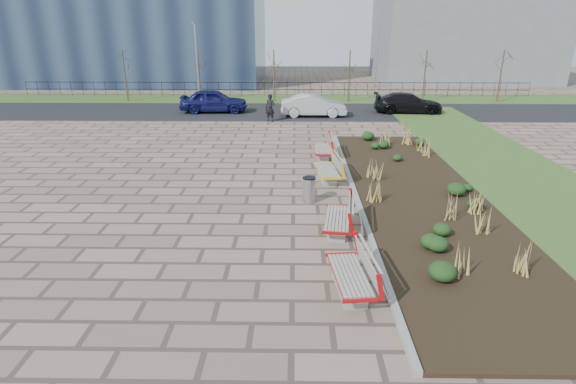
{
  "coord_description": "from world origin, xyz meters",
  "views": [
    {
      "loc": [
        1.72,
        -10.34,
        5.88
      ],
      "look_at": [
        1.5,
        3.0,
        0.9
      ],
      "focal_mm": 28.0,
      "sensor_mm": 36.0,
      "label": 1
    }
  ],
  "objects_px": {
    "car_black": "(408,103)",
    "lamp_west": "(197,63)",
    "bench_c": "(327,169)",
    "car_blue": "(214,101)",
    "bench_d": "(322,147)",
    "car_silver": "(314,105)",
    "lamp_east": "(376,64)",
    "bench_b": "(337,216)",
    "pedestrian": "(270,108)",
    "bench_a": "(350,272)",
    "litter_bin": "(309,190)"
  },
  "relations": [
    {
      "from": "bench_a",
      "to": "lamp_east",
      "type": "xyz_separation_m",
      "value": [
        5.0,
        27.23,
        2.54
      ]
    },
    {
      "from": "bench_c",
      "to": "car_blue",
      "type": "xyz_separation_m",
      "value": [
        -7.08,
        14.9,
        0.32
      ]
    },
    {
      "from": "lamp_west",
      "to": "lamp_east",
      "type": "bearing_deg",
      "value": 0.0
    },
    {
      "from": "litter_bin",
      "to": "car_black",
      "type": "xyz_separation_m",
      "value": [
        7.47,
        17.27,
        0.26
      ]
    },
    {
      "from": "bench_d",
      "to": "pedestrian",
      "type": "xyz_separation_m",
      "value": [
        -2.9,
        8.4,
        0.38
      ]
    },
    {
      "from": "bench_c",
      "to": "litter_bin",
      "type": "bearing_deg",
      "value": -114.87
    },
    {
      "from": "litter_bin",
      "to": "car_silver",
      "type": "bearing_deg",
      "value": 87.27
    },
    {
      "from": "bench_b",
      "to": "car_black",
      "type": "xyz_separation_m",
      "value": [
        6.69,
        19.65,
        0.21
      ]
    },
    {
      "from": "bench_a",
      "to": "car_blue",
      "type": "height_order",
      "value": "car_blue"
    },
    {
      "from": "lamp_west",
      "to": "lamp_east",
      "type": "distance_m",
      "value": 14.0
    },
    {
      "from": "lamp_west",
      "to": "car_blue",
      "type": "bearing_deg",
      "value": -66.02
    },
    {
      "from": "lamp_west",
      "to": "bench_a",
      "type": "bearing_deg",
      "value": -71.71
    },
    {
      "from": "lamp_east",
      "to": "bench_b",
      "type": "bearing_deg",
      "value": -101.78
    },
    {
      "from": "bench_c",
      "to": "car_blue",
      "type": "relative_size",
      "value": 0.45
    },
    {
      "from": "bench_b",
      "to": "car_black",
      "type": "bearing_deg",
      "value": 78.46
    },
    {
      "from": "pedestrian",
      "to": "lamp_east",
      "type": "distance_m",
      "value": 11.12
    },
    {
      "from": "bench_d",
      "to": "lamp_east",
      "type": "height_order",
      "value": "lamp_east"
    },
    {
      "from": "bench_c",
      "to": "pedestrian",
      "type": "relative_size",
      "value": 1.2
    },
    {
      "from": "bench_b",
      "to": "bench_c",
      "type": "bearing_deg",
      "value": 97.25
    },
    {
      "from": "bench_b",
      "to": "lamp_west",
      "type": "distance_m",
      "value": 25.73
    },
    {
      "from": "car_black",
      "to": "lamp_east",
      "type": "height_order",
      "value": "lamp_east"
    },
    {
      "from": "lamp_west",
      "to": "lamp_east",
      "type": "height_order",
      "value": "same"
    },
    {
      "from": "bench_d",
      "to": "lamp_east",
      "type": "relative_size",
      "value": 0.35
    },
    {
      "from": "bench_d",
      "to": "car_silver",
      "type": "distance_m",
      "value": 10.19
    },
    {
      "from": "bench_a",
      "to": "bench_b",
      "type": "height_order",
      "value": "same"
    },
    {
      "from": "bench_c",
      "to": "lamp_west",
      "type": "bearing_deg",
      "value": 108.59
    },
    {
      "from": "pedestrian",
      "to": "car_blue",
      "type": "height_order",
      "value": "pedestrian"
    },
    {
      "from": "bench_d",
      "to": "car_silver",
      "type": "height_order",
      "value": "car_silver"
    },
    {
      "from": "bench_b",
      "to": "litter_bin",
      "type": "relative_size",
      "value": 2.33
    },
    {
      "from": "pedestrian",
      "to": "bench_c",
      "type": "bearing_deg",
      "value": -53.96
    },
    {
      "from": "car_silver",
      "to": "bench_a",
      "type": "bearing_deg",
      "value": -179.98
    },
    {
      "from": "car_blue",
      "to": "car_silver",
      "type": "distance_m",
      "value": 7.19
    },
    {
      "from": "bench_a",
      "to": "lamp_east",
      "type": "height_order",
      "value": "lamp_east"
    },
    {
      "from": "lamp_west",
      "to": "pedestrian",
      "type": "bearing_deg",
      "value": -50.98
    },
    {
      "from": "car_black",
      "to": "lamp_west",
      "type": "relative_size",
      "value": 0.79
    },
    {
      "from": "car_blue",
      "to": "car_silver",
      "type": "height_order",
      "value": "car_blue"
    },
    {
      "from": "bench_d",
      "to": "pedestrian",
      "type": "distance_m",
      "value": 8.89
    },
    {
      "from": "lamp_west",
      "to": "lamp_east",
      "type": "xyz_separation_m",
      "value": [
        14.0,
        0.0,
        0.0
      ]
    },
    {
      "from": "litter_bin",
      "to": "pedestrian",
      "type": "distance_m",
      "value": 14.23
    },
    {
      "from": "car_black",
      "to": "bench_d",
      "type": "bearing_deg",
      "value": 153.28
    },
    {
      "from": "bench_d",
      "to": "car_blue",
      "type": "bearing_deg",
      "value": 121.79
    },
    {
      "from": "lamp_west",
      "to": "bench_c",
      "type": "bearing_deg",
      "value": -64.91
    },
    {
      "from": "bench_a",
      "to": "litter_bin",
      "type": "distance_m",
      "value": 5.69
    },
    {
      "from": "bench_b",
      "to": "bench_d",
      "type": "bearing_deg",
      "value": 97.25
    },
    {
      "from": "car_silver",
      "to": "lamp_east",
      "type": "distance_m",
      "value": 7.97
    },
    {
      "from": "car_silver",
      "to": "lamp_east",
      "type": "relative_size",
      "value": 0.73
    },
    {
      "from": "bench_d",
      "to": "lamp_west",
      "type": "bearing_deg",
      "value": 119.88
    },
    {
      "from": "car_blue",
      "to": "car_black",
      "type": "height_order",
      "value": "car_blue"
    },
    {
      "from": "litter_bin",
      "to": "pedestrian",
      "type": "xyz_separation_m",
      "value": [
        -2.11,
        14.06,
        0.43
      ]
    },
    {
      "from": "bench_d",
      "to": "car_black",
      "type": "distance_m",
      "value": 13.39
    }
  ]
}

